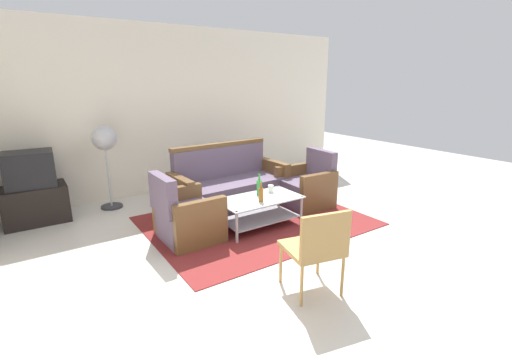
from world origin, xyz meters
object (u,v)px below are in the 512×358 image
object	(u,v)px
cup	(271,189)
pedestal_fan	(105,143)
armchair_right	(307,187)
wicker_chair	(317,245)
couch	(230,187)
tv_stand	(36,204)
television	(30,169)
armchair_left	(186,217)
coffee_table	(259,208)
bottle_green	(259,187)
bottle_brown	(261,194)

from	to	relation	value
cup	pedestal_fan	distance (m)	2.56
armchair_right	wicker_chair	distance (m)	2.47
couch	wicker_chair	size ratio (longest dim) A/B	2.18
armchair_right	tv_stand	distance (m)	3.90
tv_stand	television	size ratio (longest dim) A/B	1.28
armchair_left	television	size ratio (longest dim) A/B	1.36
coffee_table	bottle_green	xyz separation A→B (m)	(0.06, 0.10, 0.25)
cup	television	bearing A→B (deg)	147.58
tv_stand	bottle_brown	bearing A→B (deg)	-39.69
coffee_table	pedestal_fan	world-z (taller)	pedestal_fan
coffee_table	television	distance (m)	3.13
coffee_table	tv_stand	xyz separation A→B (m)	(-2.46, 1.86, -0.01)
bottle_brown	pedestal_fan	xyz separation A→B (m)	(-1.41, 2.04, 0.51)
coffee_table	pedestal_fan	bearing A→B (deg)	127.62
armchair_right	bottle_green	xyz separation A→B (m)	(-1.05, -0.21, 0.24)
bottle_brown	bottle_green	size ratio (longest dim) A/B	0.85
armchair_left	armchair_right	world-z (taller)	same
couch	cup	size ratio (longest dim) A/B	18.29
wicker_chair	armchair_right	bearing A→B (deg)	62.61
bottle_brown	armchair_right	bearing A→B (deg)	20.42
television	coffee_table	bearing A→B (deg)	146.58
coffee_table	couch	bearing A→B (deg)	85.74
bottle_green	cup	bearing A→B (deg)	7.95
couch	pedestal_fan	size ratio (longest dim) A/B	1.44
armchair_left	coffee_table	distance (m)	0.98
coffee_table	bottle_brown	world-z (taller)	bottle_brown
couch	television	bearing A→B (deg)	-23.09
couch	television	size ratio (longest dim) A/B	2.92
bottle_brown	tv_stand	size ratio (longest dim) A/B	0.32
couch	wicker_chair	bearing A→B (deg)	75.48
bottle_green	television	bearing A→B (deg)	145.00
pedestal_fan	tv_stand	bearing A→B (deg)	-177.11
couch	tv_stand	xyz separation A→B (m)	(-2.53, 0.95, -0.06)
bottle_green	wicker_chair	bearing A→B (deg)	-107.39
armchair_right	television	distance (m)	3.93
television	tv_stand	bearing A→B (deg)	90.00
couch	cup	world-z (taller)	couch
tv_stand	pedestal_fan	distance (m)	1.25
armchair_right	pedestal_fan	distance (m)	3.13
coffee_table	bottle_green	bearing A→B (deg)	56.81
armchair_left	coffee_table	world-z (taller)	armchair_left
bottle_brown	wicker_chair	bearing A→B (deg)	-105.29
cup	wicker_chair	size ratio (longest dim) A/B	0.12
armchair_right	television	size ratio (longest dim) A/B	1.36
television	bottle_green	bearing A→B (deg)	148.69
cup	wicker_chair	xyz separation A→B (m)	(-0.74, -1.70, 0.03)
wicker_chair	television	bearing A→B (deg)	132.64
armchair_left	armchair_right	xyz separation A→B (m)	(2.08, 0.12, 0.00)
armchair_right	coffee_table	xyz separation A→B (m)	(-1.11, -0.31, -0.02)
couch	wicker_chair	xyz separation A→B (m)	(-0.53, -2.49, 0.18)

